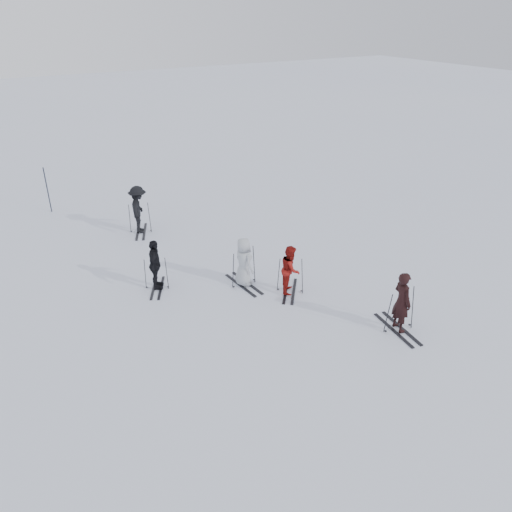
{
  "coord_description": "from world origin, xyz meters",
  "views": [
    {
      "loc": [
        -7.24,
        -11.43,
        8.31
      ],
      "look_at": [
        0.0,
        1.0,
        1.0
      ],
      "focal_mm": 35.0,
      "sensor_mm": 36.0,
      "label": 1
    }
  ],
  "objects_px": {
    "skier_near_dark": "(402,303)",
    "skier_grey": "(244,263)",
    "piste_marker": "(47,190)",
    "skier_uphill_far": "(139,210)",
    "skier_red": "(291,270)",
    "skier_uphill_left": "(155,266)"
  },
  "relations": [
    {
      "from": "skier_uphill_left",
      "to": "skier_near_dark",
      "type": "bearing_deg",
      "value": -110.98
    },
    {
      "from": "skier_uphill_far",
      "to": "skier_near_dark",
      "type": "bearing_deg",
      "value": -135.82
    },
    {
      "from": "skier_near_dark",
      "to": "piste_marker",
      "type": "relative_size",
      "value": 0.89
    },
    {
      "from": "skier_near_dark",
      "to": "skier_grey",
      "type": "xyz_separation_m",
      "value": [
        -2.55,
        4.43,
        -0.08
      ]
    },
    {
      "from": "skier_red",
      "to": "piste_marker",
      "type": "bearing_deg",
      "value": 64.04
    },
    {
      "from": "skier_grey",
      "to": "skier_uphill_far",
      "type": "xyz_separation_m",
      "value": [
        -1.55,
        5.82,
        0.13
      ]
    },
    {
      "from": "skier_red",
      "to": "skier_grey",
      "type": "height_order",
      "value": "skier_grey"
    },
    {
      "from": "skier_red",
      "to": "skier_uphill_left",
      "type": "relative_size",
      "value": 0.94
    },
    {
      "from": "skier_uphill_left",
      "to": "skier_uphill_far",
      "type": "distance_m",
      "value": 4.72
    },
    {
      "from": "skier_uphill_left",
      "to": "skier_red",
      "type": "bearing_deg",
      "value": -96.01
    },
    {
      "from": "skier_uphill_far",
      "to": "skier_grey",
      "type": "bearing_deg",
      "value": -142.71
    },
    {
      "from": "skier_grey",
      "to": "piste_marker",
      "type": "height_order",
      "value": "piste_marker"
    },
    {
      "from": "skier_grey",
      "to": "piste_marker",
      "type": "distance_m",
      "value": 10.87
    },
    {
      "from": "skier_near_dark",
      "to": "piste_marker",
      "type": "distance_m",
      "value": 15.96
    },
    {
      "from": "skier_red",
      "to": "skier_uphill_left",
      "type": "height_order",
      "value": "skier_uphill_left"
    },
    {
      "from": "skier_grey",
      "to": "skier_red",
      "type": "bearing_deg",
      "value": -141.18
    },
    {
      "from": "skier_red",
      "to": "piste_marker",
      "type": "distance_m",
      "value": 12.34
    },
    {
      "from": "skier_red",
      "to": "skier_grey",
      "type": "bearing_deg",
      "value": 81.7
    },
    {
      "from": "skier_near_dark",
      "to": "piste_marker",
      "type": "xyz_separation_m",
      "value": [
        -6.84,
        14.42,
        0.11
      ]
    },
    {
      "from": "skier_near_dark",
      "to": "piste_marker",
      "type": "height_order",
      "value": "piste_marker"
    },
    {
      "from": "skier_uphill_far",
      "to": "piste_marker",
      "type": "bearing_deg",
      "value": 55.69
    },
    {
      "from": "skier_grey",
      "to": "skier_uphill_far",
      "type": "relative_size",
      "value": 0.86
    }
  ]
}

